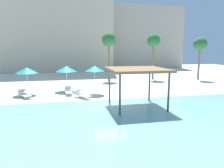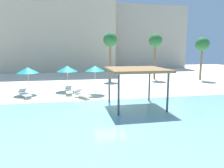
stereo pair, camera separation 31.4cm
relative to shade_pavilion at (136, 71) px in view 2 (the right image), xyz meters
name	(u,v)px [view 2 (the right image)]	position (x,y,z in m)	size (l,w,h in m)	color
ground_plane	(110,105)	(-1.71, 1.09, -2.72)	(80.00, 80.00, 0.00)	beige
lagoon_water	(128,130)	(-1.71, -4.16, -2.70)	(44.00, 13.50, 0.04)	#7AB7C1
shade_pavilion	(136,71)	(0.00, 0.00, 0.00)	(4.08, 4.08, 2.91)	#42474C
beach_umbrella_teal_0	(28,70)	(-8.74, 6.58, -0.41)	(2.06, 2.06, 2.60)	silver
beach_umbrella_teal_1	(67,69)	(-5.07, 7.57, -0.42)	(2.15, 2.15, 2.60)	silver
beach_umbrella_teal_3	(95,68)	(-2.40, 5.50, -0.26)	(1.90, 1.90, 2.73)	silver
lounge_chair_2	(82,94)	(-3.79, 3.93, -2.39)	(1.48, 1.94, 0.74)	white
lounge_chair_3	(69,91)	(-4.94, 5.77, -2.39)	(0.77, 1.94, 0.74)	white
lounge_chair_4	(25,94)	(-8.85, 5.11, -2.39)	(1.50, 1.93, 0.74)	white
palm_tree_0	(202,45)	(13.50, 12.22, 2.20)	(1.90, 1.90, 6.02)	brown
palm_tree_1	(155,42)	(7.24, 14.01, 2.68)	(1.90, 1.90, 6.52)	brown
palm_tree_2	(110,41)	(0.71, 14.17, 2.74)	(1.90, 1.90, 6.58)	brown
hotel_block_0	(58,19)	(-7.15, 30.58, 7.73)	(22.17, 9.47, 20.91)	beige
hotel_block_1	(139,39)	(11.88, 35.83, 4.31)	(19.46, 11.08, 14.07)	#B2A893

